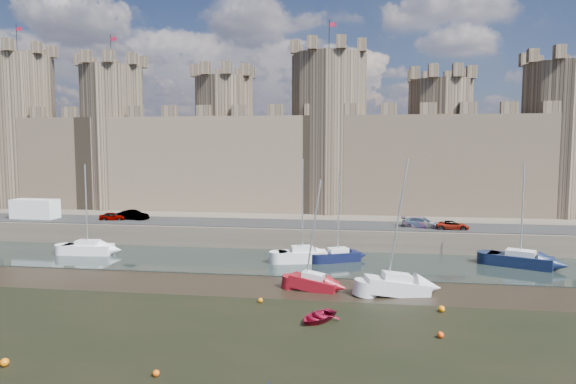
# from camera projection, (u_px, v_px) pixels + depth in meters

# --- Properties ---
(ground) EXTENTS (160.00, 160.00, 0.00)m
(ground) POSITION_uv_depth(u_px,v_px,m) (238.00, 354.00, 30.41)
(ground) COLOR black
(ground) RESTS_ON ground
(water_channel) EXTENTS (160.00, 12.00, 0.08)m
(water_channel) POSITION_uv_depth(u_px,v_px,m) (293.00, 262.00, 54.05)
(water_channel) COLOR black
(water_channel) RESTS_ON ground
(quay) EXTENTS (160.00, 60.00, 2.50)m
(quay) POSITION_uv_depth(u_px,v_px,m) (321.00, 209.00, 89.40)
(quay) COLOR #4C443A
(quay) RESTS_ON ground
(road) EXTENTS (160.00, 7.00, 0.10)m
(road) POSITION_uv_depth(u_px,v_px,m) (304.00, 224.00, 63.67)
(road) COLOR black
(road) RESTS_ON quay
(castle) EXTENTS (108.50, 11.00, 29.00)m
(castle) POSITION_uv_depth(u_px,v_px,m) (311.00, 149.00, 76.72)
(castle) COLOR #42382B
(castle) RESTS_ON quay
(car_0) EXTENTS (3.46, 1.86, 1.12)m
(car_0) POSITION_uv_depth(u_px,v_px,m) (113.00, 216.00, 66.87)
(car_0) COLOR gray
(car_0) RESTS_ON quay
(car_1) EXTENTS (4.22, 1.89, 1.34)m
(car_1) POSITION_uv_depth(u_px,v_px,m) (133.00, 215.00, 67.24)
(car_1) COLOR gray
(car_1) RESTS_ON quay
(car_2) EXTENTS (4.90, 3.04, 1.32)m
(car_2) POSITION_uv_depth(u_px,v_px,m) (421.00, 223.00, 60.85)
(car_2) COLOR gray
(car_2) RESTS_ON quay
(car_3) EXTENTS (3.84, 1.82, 1.06)m
(car_3) POSITION_uv_depth(u_px,v_px,m) (452.00, 225.00, 59.54)
(car_3) COLOR gray
(car_3) RESTS_ON quay
(van) EXTENTS (6.12, 2.66, 2.63)m
(van) POSITION_uv_depth(u_px,v_px,m) (35.00, 209.00, 68.30)
(van) COLOR white
(van) RESTS_ON quay
(sailboat_0) EXTENTS (5.55, 2.48, 10.13)m
(sailboat_0) POSITION_uv_depth(u_px,v_px,m) (88.00, 248.00, 57.67)
(sailboat_0) COLOR white
(sailboat_0) RESTS_ON ground
(sailboat_1) EXTENTS (4.87, 3.49, 9.12)m
(sailboat_1) POSITION_uv_depth(u_px,v_px,m) (338.00, 255.00, 54.14)
(sailboat_1) COLOR black
(sailboat_1) RESTS_ON ground
(sailboat_2) EXTENTS (5.35, 3.13, 10.84)m
(sailboat_2) POSITION_uv_depth(u_px,v_px,m) (302.00, 255.00, 53.78)
(sailboat_2) COLOR silver
(sailboat_2) RESTS_ON ground
(sailboat_3) EXTENTS (6.50, 4.64, 10.63)m
(sailboat_3) POSITION_uv_depth(u_px,v_px,m) (520.00, 259.00, 51.81)
(sailboat_3) COLOR black
(sailboat_3) RESTS_ON ground
(sailboat_4) EXTENTS (4.30, 2.34, 9.51)m
(sailboat_4) POSITION_uv_depth(u_px,v_px,m) (313.00, 282.00, 43.70)
(sailboat_4) COLOR maroon
(sailboat_4) RESTS_ON ground
(sailboat_5) EXTENTS (5.57, 3.17, 11.32)m
(sailboat_5) POSITION_uv_depth(u_px,v_px,m) (397.00, 285.00, 42.37)
(sailboat_5) COLOR silver
(sailboat_5) RESTS_ON ground
(dinghy_4) EXTENTS (3.69, 3.93, 0.66)m
(dinghy_4) POSITION_uv_depth(u_px,v_px,m) (318.00, 317.00, 35.93)
(dinghy_4) COLOR maroon
(dinghy_4) RESTS_ON ground
(buoy_1) EXTENTS (0.41, 0.41, 0.41)m
(buoy_1) POSITION_uv_depth(u_px,v_px,m) (260.00, 300.00, 40.20)
(buoy_1) COLOR #CE6909
(buoy_1) RESTS_ON ground
(buoy_2) EXTENTS (0.38, 0.38, 0.38)m
(buoy_2) POSITION_uv_depth(u_px,v_px,m) (156.00, 373.00, 27.39)
(buoy_2) COLOR #E1550A
(buoy_2) RESTS_ON ground
(buoy_3) EXTENTS (0.50, 0.50, 0.50)m
(buoy_3) POSITION_uv_depth(u_px,v_px,m) (442.00, 309.00, 37.96)
(buoy_3) COLOR orange
(buoy_3) RESTS_ON ground
(buoy_4) EXTENTS (0.48, 0.48, 0.48)m
(buoy_4) POSITION_uv_depth(u_px,v_px,m) (5.00, 362.00, 28.63)
(buoy_4) COLOR orange
(buoy_4) RESTS_ON ground
(buoy_5) EXTENTS (0.42, 0.42, 0.42)m
(buoy_5) POSITION_uv_depth(u_px,v_px,m) (441.00, 335.00, 32.87)
(buoy_5) COLOR #F2410A
(buoy_5) RESTS_ON ground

